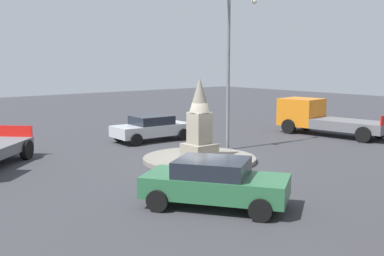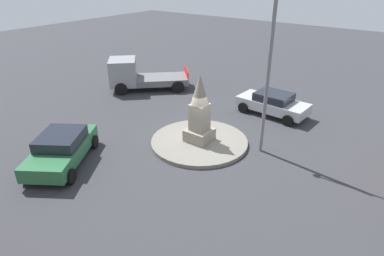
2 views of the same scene
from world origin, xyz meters
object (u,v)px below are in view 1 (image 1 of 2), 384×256
streetlamp (228,51)px  car_silver_approaching (151,128)px  car_green_near_island (215,182)px  monument (199,122)px  truck_orange_passing (321,118)px

streetlamp → car_silver_approaching: streetlamp is taller
car_green_near_island → streetlamp: bearing=-136.7°
streetlamp → monument: bearing=22.4°
car_green_near_island → monument: bearing=-127.0°
streetlamp → truck_orange_passing: size_ratio=1.20×
monument → truck_orange_passing: 10.25m
streetlamp → car_green_near_island: size_ratio=1.70×
monument → car_green_near_island: bearing=53.0°
streetlamp → truck_orange_passing: streetlamp is taller
monument → truck_orange_passing: bearing=-174.0°
car_green_near_island → truck_orange_passing: 15.28m
monument → truck_orange_passing: monument is taller
car_silver_approaching → truck_orange_passing: 9.81m
car_silver_approaching → streetlamp: bearing=107.4°
monument → truck_orange_passing: size_ratio=0.53×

